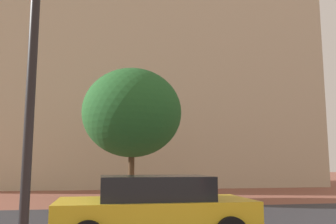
{
  "coord_description": "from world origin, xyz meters",
  "views": [
    {
      "loc": [
        -1.9,
        -2.61,
        1.62
      ],
      "look_at": [
        0.37,
        9.7,
        3.42
      ],
      "focal_mm": 39.16,
      "sensor_mm": 36.0,
      "label": 1
    }
  ],
  "objects": [
    {
      "name": "traffic_light_pole",
      "position": [
        -2.8,
        2.22,
        3.52
      ],
      "size": [
        0.28,
        0.34,
        5.07
      ],
      "color": "black",
      "rests_on": "ground_plane"
    },
    {
      "name": "tree_curb_far",
      "position": [
        -0.5,
        14.16,
        3.99
      ],
      "size": [
        4.56,
        4.56,
        6.05
      ],
      "color": "#4C3823",
      "rests_on": "ground_plane"
    },
    {
      "name": "landmark_building",
      "position": [
        0.33,
        27.51,
        11.45
      ],
      "size": [
        29.44,
        11.96,
        34.61
      ],
      "color": "beige",
      "rests_on": "ground_plane"
    },
    {
      "name": "ground_plane",
      "position": [
        0.0,
        10.0,
        0.0
      ],
      "size": [
        120.0,
        120.0,
        0.0
      ],
      "primitive_type": "plane",
      "color": "brown"
    },
    {
      "name": "car_yellow",
      "position": [
        -0.74,
        5.25,
        0.67
      ],
      "size": [
        4.05,
        2.12,
        1.38
      ],
      "color": "gold",
      "rests_on": "ground_plane"
    }
  ]
}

